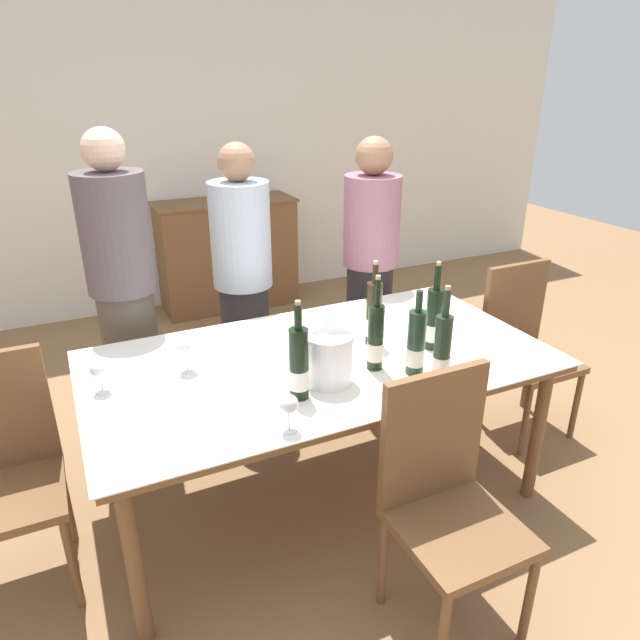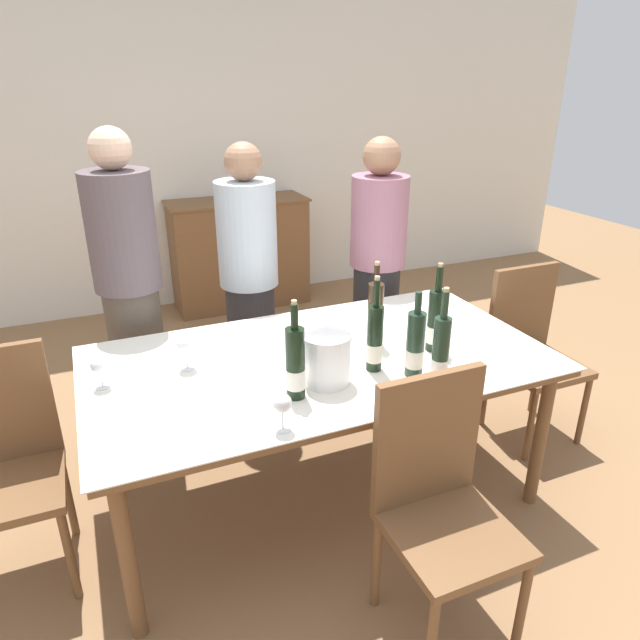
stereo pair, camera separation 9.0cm
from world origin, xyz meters
The scene contains 20 objects.
ground_plane centered at (0.00, 0.00, 0.00)m, with size 12.00×12.00×0.00m, color olive.
back_wall centered at (0.00, 2.91, 1.40)m, with size 8.00×0.10×2.80m.
sideboard_cabinet centered at (0.35, 2.62, 0.47)m, with size 1.18×0.46×0.94m.
dining_table centered at (0.00, 0.00, 0.69)m, with size 2.02×1.09×0.75m.
ice_bucket centered at (-0.06, -0.21, 0.86)m, with size 0.20×0.20×0.21m.
wine_bottle_0 centered at (-0.22, -0.27, 0.89)m, with size 0.08×0.08×0.40m.
wine_bottle_1 centered at (0.33, -0.42, 0.89)m, with size 0.07×0.07×0.42m.
wine_bottle_2 centered at (0.17, -0.19, 0.89)m, with size 0.07×0.07×0.42m.
wine_bottle_3 centered at (0.51, -0.13, 0.89)m, with size 0.08×0.08×0.41m.
wine_bottle_4 centered at (0.28, 0.03, 0.89)m, with size 0.07×0.07×0.40m.
wine_bottle_5 centered at (0.30, -0.30, 0.88)m, with size 0.08×0.08×0.37m.
wine_glass_0 centered at (-0.34, -0.46, 0.85)m, with size 0.07×0.07×0.14m.
wine_glass_1 centered at (-0.90, 0.10, 0.84)m, with size 0.07×0.07×0.13m.
wine_glass_2 centered at (-0.56, 0.13, 0.86)m, with size 0.08×0.08×0.15m.
chair_near_front centered at (0.13, -0.77, 0.55)m, with size 0.42×0.42×0.97m.
chair_left_end centered at (-1.30, 0.09, 0.54)m, with size 0.42×0.42×0.96m.
chair_right_end centered at (1.30, 0.09, 0.53)m, with size 0.42×0.42×0.95m.
person_host centered at (-0.71, 0.79, 0.85)m, with size 0.33×0.33×1.69m.
person_guest_left centered at (-0.05, 0.90, 0.79)m, with size 0.33×0.33×1.59m.
person_guest_right centered at (0.71, 0.79, 0.80)m, with size 0.33×0.33×1.59m.
Camera 1 is at (-0.96, -2.03, 1.90)m, focal length 32.00 mm.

